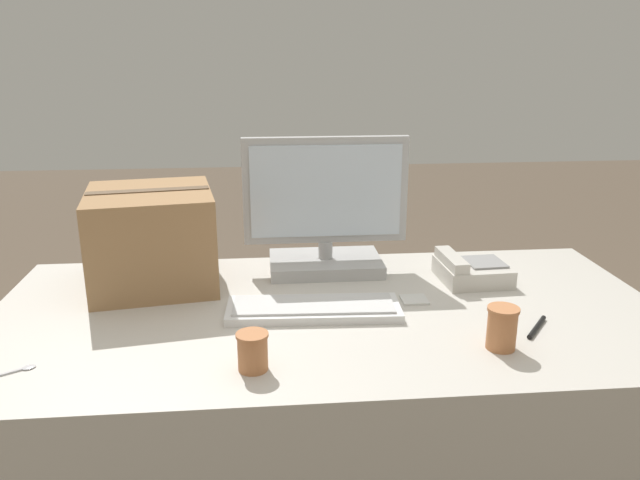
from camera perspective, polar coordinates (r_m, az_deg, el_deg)
office_desk at (r=1.85m, az=0.80°, el=-16.84°), size 1.80×0.90×0.73m
monitor at (r=1.92m, az=0.51°, el=2.03°), size 0.50×0.23×0.42m
keyboard at (r=1.65m, az=-0.59°, el=-6.28°), size 0.46×0.18×0.03m
desk_phone at (r=1.92m, az=13.62°, el=-2.70°), size 0.20×0.20×0.08m
paper_cup_left at (r=1.38m, az=-6.18°, el=-10.09°), size 0.07×0.07×0.09m
paper_cup_right at (r=1.51m, az=16.30°, el=-7.71°), size 0.07×0.07×0.10m
spoon at (r=1.53m, az=-26.60°, el=-10.81°), size 0.14×0.09×0.00m
cardboard_box at (r=1.88m, az=-15.10°, el=0.18°), size 0.40×0.41×0.28m
pen_marker at (r=1.66m, az=19.20°, el=-7.53°), size 0.09×0.11×0.01m
sticky_note_pad at (r=1.75m, az=8.61°, el=-5.41°), size 0.07×0.07×0.01m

